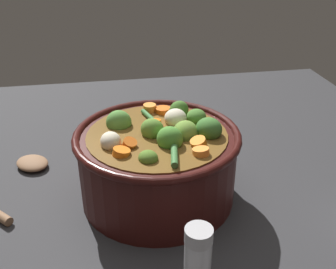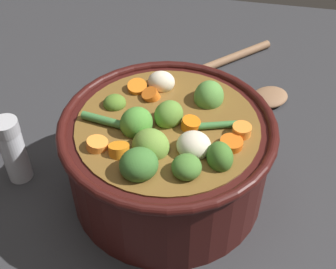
% 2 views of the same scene
% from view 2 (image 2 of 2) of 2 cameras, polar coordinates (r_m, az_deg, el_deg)
% --- Properties ---
extents(ground_plane, '(1.10, 1.10, 0.00)m').
position_cam_2_polar(ground_plane, '(0.60, -0.06, -6.81)').
color(ground_plane, '#2D2D30').
extents(cooking_pot, '(0.25, 0.25, 0.14)m').
position_cam_2_polar(cooking_pot, '(0.55, -0.06, -2.62)').
color(cooking_pot, '#38110F').
rests_on(cooking_pot, ground_plane).
extents(wooden_spoon, '(0.21, 0.21, 0.02)m').
position_cam_2_polar(wooden_spoon, '(0.77, 9.89, 6.84)').
color(wooden_spoon, '#886244').
rests_on(wooden_spoon, ground_plane).
extents(salt_shaker, '(0.03, 0.03, 0.10)m').
position_cam_2_polar(salt_shaker, '(0.61, -18.97, -1.87)').
color(salt_shaker, silver).
rests_on(salt_shaker, ground_plane).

